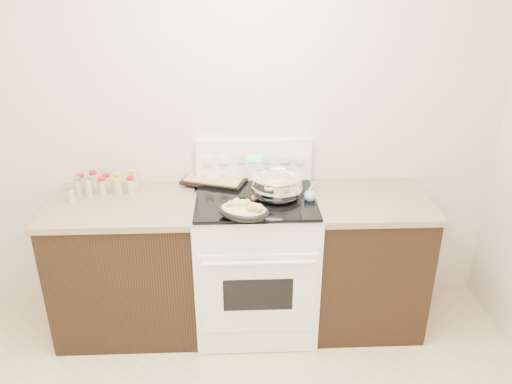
{
  "coord_description": "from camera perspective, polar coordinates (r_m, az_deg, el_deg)",
  "views": [
    {
      "loc": [
        0.23,
        -1.39,
        2.24
      ],
      "look_at": [
        0.35,
        1.37,
        1.0
      ],
      "focal_mm": 35.0,
      "sensor_mm": 36.0,
      "label": 1
    }
  ],
  "objects": [
    {
      "name": "kitchen_range",
      "position": [
        3.32,
        -0.04,
        -7.67
      ],
      "size": [
        0.78,
        0.73,
        1.22
      ],
      "color": "white",
      "rests_on": "ground"
    },
    {
      "name": "counter_right",
      "position": [
        3.44,
        12.31,
        -7.58
      ],
      "size": [
        0.73,
        0.67,
        0.92
      ],
      "color": "black",
      "rests_on": "ground"
    },
    {
      "name": "roasting_pan",
      "position": [
        2.82,
        -1.41,
        -2.1
      ],
      "size": [
        0.36,
        0.31,
        0.11
      ],
      "color": "black",
      "rests_on": "kitchen_range"
    },
    {
      "name": "room_shell",
      "position": [
        1.51,
        -11.2,
        2.79
      ],
      "size": [
        4.1,
        3.6,
        2.75
      ],
      "color": "beige",
      "rests_on": "ground"
    },
    {
      "name": "spice_jars",
      "position": [
        3.34,
        -17.08,
        0.87
      ],
      "size": [
        0.4,
        0.24,
        0.13
      ],
      "color": "#BFB28C",
      "rests_on": "counter_left"
    },
    {
      "name": "wooden_spoon",
      "position": [
        3.1,
        0.03,
        -0.33
      ],
      "size": [
        0.09,
        0.26,
        0.04
      ],
      "color": "tan",
      "rests_on": "kitchen_range"
    },
    {
      "name": "counter_left",
      "position": [
        3.41,
        -14.27,
        -8.11
      ],
      "size": [
        0.93,
        0.67,
        0.92
      ],
      "color": "black",
      "rests_on": "ground"
    },
    {
      "name": "baking_sheet",
      "position": [
        3.35,
        -4.49,
        1.65
      ],
      "size": [
        0.48,
        0.41,
        0.06
      ],
      "color": "black",
      "rests_on": "kitchen_range"
    },
    {
      "name": "blue_ladle",
      "position": [
        3.07,
        6.22,
        -0.26
      ],
      "size": [
        0.11,
        0.26,
        0.09
      ],
      "color": "#7EADBD",
      "rests_on": "kitchen_range"
    },
    {
      "name": "mixing_bowl",
      "position": [
        3.07,
        2.4,
        0.69
      ],
      "size": [
        0.34,
        0.34,
        0.19
      ],
      "color": "silver",
      "rests_on": "kitchen_range"
    }
  ]
}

